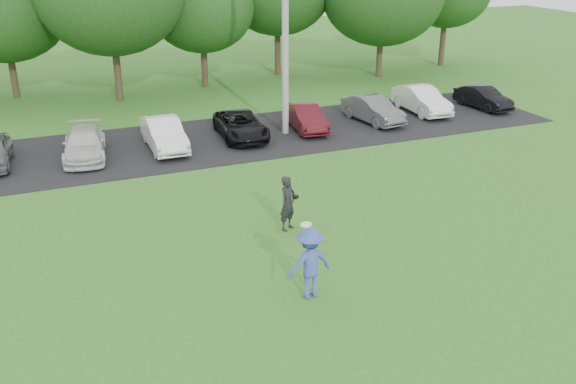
% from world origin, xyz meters
% --- Properties ---
extents(ground, '(100.00, 100.00, 0.00)m').
position_xyz_m(ground, '(0.00, 0.00, 0.00)').
color(ground, '#2D681D').
rests_on(ground, ground).
extents(parking_lot, '(32.00, 6.50, 0.03)m').
position_xyz_m(parking_lot, '(0.00, 13.00, 0.01)').
color(parking_lot, black).
rests_on(parking_lot, ground).
extents(utility_pole, '(0.28, 0.28, 10.78)m').
position_xyz_m(utility_pole, '(3.72, 12.75, 5.39)').
color(utility_pole, '#979792').
rests_on(utility_pole, ground).
extents(frisbee_player, '(1.22, 0.78, 1.99)m').
position_xyz_m(frisbee_player, '(-0.87, 0.08, 0.90)').
color(frisbee_player, '#3C51AB').
rests_on(frisbee_player, ground).
extents(camera_bystander, '(0.73, 0.66, 1.67)m').
position_xyz_m(camera_bystander, '(0.10, 3.75, 0.83)').
color(camera_bystander, black).
rests_on(camera_bystander, ground).
extents(parked_cars, '(30.11, 4.58, 1.25)m').
position_xyz_m(parked_cars, '(-0.16, 12.90, 0.60)').
color(parked_cars, silver).
rests_on(parked_cars, parking_lot).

